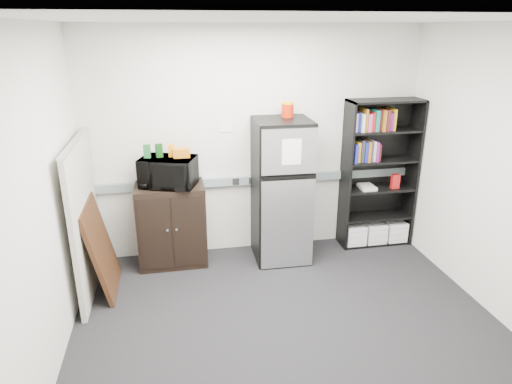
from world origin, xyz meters
TOP-DOWN VIEW (x-y plane):
  - floor at (0.00, 0.00)m, footprint 4.00×4.00m
  - wall_back at (0.00, 1.75)m, footprint 4.00×0.02m
  - wall_right at (2.00, 0.00)m, footprint 0.02×3.50m
  - wall_left at (-2.00, 0.00)m, footprint 0.02×3.50m
  - ceiling at (0.00, 0.00)m, footprint 4.00×3.50m
  - electrical_raceway at (0.00, 1.72)m, footprint 3.92×0.05m
  - wall_note at (-0.35, 1.74)m, footprint 0.14×0.00m
  - bookshelf at (1.53, 1.57)m, footprint 0.90×0.34m
  - cubicle_partition at (-1.90, 1.08)m, footprint 0.06×1.30m
  - cabinet at (-1.04, 1.50)m, footprint 0.78×0.51m
  - microwave at (-1.04, 1.48)m, footprint 0.69×0.57m
  - snack_box_a at (-1.25, 1.52)m, footprint 0.08×0.06m
  - snack_box_b at (-1.12, 1.52)m, footprint 0.08×0.07m
  - snack_box_c at (-0.98, 1.52)m, footprint 0.07×0.05m
  - snack_bag at (-0.88, 1.47)m, footprint 0.18×0.10m
  - refrigerator at (0.25, 1.42)m, footprint 0.65×0.67m
  - coffee_can at (0.33, 1.55)m, footprint 0.14×0.14m
  - framed_poster at (-1.77, 1.03)m, footprint 0.25×0.77m

SIDE VIEW (x-z plane):
  - floor at x=0.00m, z-range 0.00..0.00m
  - cabinet at x=-1.04m, z-range 0.00..0.97m
  - framed_poster at x=-1.77m, z-range 0.01..0.99m
  - cubicle_partition at x=-1.90m, z-range 0.00..1.62m
  - refrigerator at x=0.25m, z-range 0.00..1.69m
  - electrical_raceway at x=0.00m, z-range 0.85..0.95m
  - bookshelf at x=1.53m, z-range -0.01..1.84m
  - microwave at x=-1.04m, z-range 0.97..1.30m
  - snack_bag at x=-0.88m, z-range 1.30..1.40m
  - wall_back at x=0.00m, z-range 0.00..2.70m
  - wall_right at x=2.00m, z-range 0.00..2.70m
  - wall_left at x=-2.00m, z-range 0.00..2.70m
  - snack_box_c at x=-0.98m, z-range 1.30..1.44m
  - snack_box_a at x=-1.25m, z-range 1.30..1.45m
  - snack_box_b at x=-1.12m, z-range 1.30..1.45m
  - wall_note at x=-0.35m, z-range 1.50..1.60m
  - coffee_can at x=0.33m, z-range 1.69..1.88m
  - ceiling at x=0.00m, z-range 2.69..2.71m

